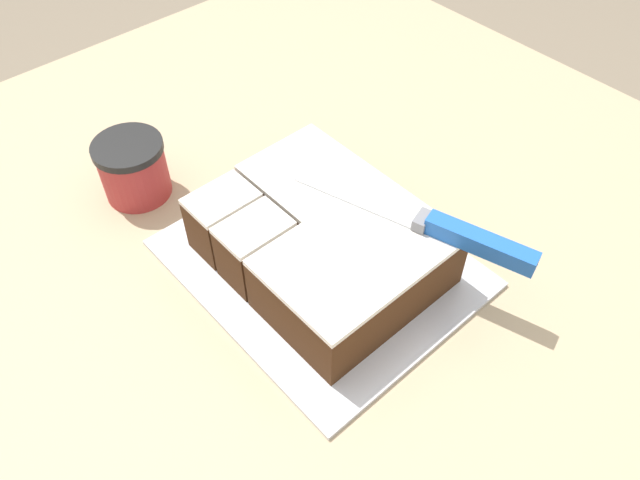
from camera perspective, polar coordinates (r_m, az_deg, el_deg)
The scene contains 5 objects.
countertop at distance 1.21m, azimuth 3.97°, elevation -14.45°, with size 1.40×1.10×0.90m.
cake_board at distance 0.81m, azimuth 0.00°, elevation -2.12°, with size 0.37×0.30×0.01m.
cake at distance 0.77m, azimuth 0.18°, elevation -0.03°, with size 0.28×0.22×0.08m.
knife at distance 0.73m, azimuth 12.22°, elevation 0.61°, with size 0.30×0.11×0.02m.
coffee_cup at distance 0.91m, azimuth -16.70°, elevation 6.28°, with size 0.10×0.10×0.09m.
Camera 1 is at (0.36, -0.43, 1.52)m, focal length 35.00 mm.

